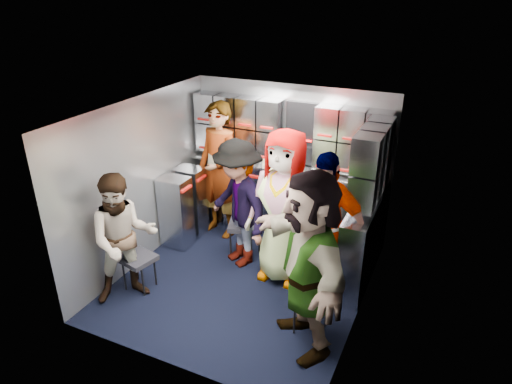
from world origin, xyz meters
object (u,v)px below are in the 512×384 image
at_px(jump_seat_mid_right, 324,257).
at_px(attendant_arc_b, 238,204).
at_px(jump_seat_near_left, 138,260).
at_px(jump_seat_center, 289,240).
at_px(attendant_standing, 219,171).
at_px(attendant_arc_a, 124,239).
at_px(jump_seat_near_right, 311,301).
at_px(jump_seat_mid_left, 245,226).
at_px(attendant_arc_e, 308,263).
at_px(attendant_arc_d, 322,226).
at_px(attendant_arc_c, 284,207).

bearing_deg(jump_seat_mid_right, attendant_arc_b, -179.55).
xyz_separation_m(jump_seat_near_left, jump_seat_center, (1.44, 1.11, 0.02)).
bearing_deg(attendant_standing, jump_seat_center, -6.80).
bearing_deg(attendant_arc_b, attendant_arc_a, -92.47).
xyz_separation_m(jump_seat_center, jump_seat_near_right, (0.62, -0.97, -0.02)).
bearing_deg(jump_seat_mid_left, attendant_arc_a, -121.01).
height_order(attendant_arc_a, attendant_arc_e, attendant_arc_e).
bearing_deg(jump_seat_mid_right, attendant_arc_d, -90.00).
bearing_deg(attendant_arc_d, attendant_arc_b, 172.02).
bearing_deg(jump_seat_near_right, attendant_arc_b, 145.91).
distance_m(jump_seat_mid_left, attendant_arc_a, 1.61).
distance_m(jump_seat_mid_left, attendant_arc_c, 0.85).
distance_m(attendant_arc_b, attendant_arc_c, 0.64).
xyz_separation_m(attendant_standing, attendant_arc_a, (-0.23, -1.74, -0.20)).
relative_size(attendant_standing, attendant_arc_c, 1.02).
bearing_deg(jump_seat_center, jump_seat_mid_right, -13.06).
relative_size(attendant_arc_b, attendant_arc_d, 0.95).
distance_m(attendant_arc_b, attendant_arc_d, 1.14).
distance_m(attendant_standing, attendant_arc_e, 2.43).
relative_size(jump_seat_mid_right, jump_seat_near_right, 0.95).
xyz_separation_m(jump_seat_mid_right, attendant_arc_c, (-0.50, -0.06, 0.58)).
bearing_deg(attendant_arc_e, jump_seat_mid_left, -175.36).
xyz_separation_m(jump_seat_near_right, attendant_arc_b, (-1.25, 0.85, 0.45)).
bearing_deg(jump_seat_mid_left, jump_seat_near_right, -39.39).
relative_size(jump_seat_near_left, attendant_standing, 0.23).
height_order(jump_seat_near_right, attendant_standing, attendant_standing).
bearing_deg(attendant_arc_d, jump_seat_near_right, -78.95).
height_order(attendant_arc_a, attendant_arc_b, attendant_arc_b).
distance_m(jump_seat_mid_left, attendant_standing, 0.88).
xyz_separation_m(attendant_arc_a, attendant_arc_d, (1.93, 1.00, 0.11)).
bearing_deg(jump_seat_near_left, jump_seat_mid_left, 55.25).
xyz_separation_m(jump_seat_mid_right, attendant_standing, (-1.70, 0.57, 0.60)).
height_order(jump_seat_mid_left, attendant_arc_e, attendant_arc_e).
height_order(attendant_arc_c, attendant_arc_d, attendant_arc_c).
xyz_separation_m(jump_seat_center, attendant_arc_d, (0.50, -0.30, 0.47)).
bearing_deg(attendant_arc_e, attendant_arc_b, -170.76).
height_order(attendant_standing, attendant_arc_d, attendant_standing).
distance_m(jump_seat_center, attendant_arc_e, 1.41).
height_order(attendant_standing, attendant_arc_a, attendant_standing).
xyz_separation_m(jump_seat_mid_left, attendant_standing, (-0.58, 0.40, 0.53)).
bearing_deg(attendant_arc_d, jump_seat_near_left, -156.48).
relative_size(jump_seat_mid_left, jump_seat_center, 1.07).
bearing_deg(jump_seat_near_left, jump_seat_near_right, 3.93).
bearing_deg(attendant_arc_a, attendant_standing, 38.36).
distance_m(jump_seat_center, jump_seat_mid_right, 0.51).
height_order(jump_seat_mid_right, attendant_arc_b, attendant_arc_b).
xyz_separation_m(jump_seat_mid_right, attendant_arc_d, (-0.00, -0.18, 0.51)).
distance_m(attendant_arc_b, attendant_arc_e, 1.62).
relative_size(jump_seat_mid_right, attendant_arc_e, 0.22).
height_order(attendant_arc_d, attendant_arc_e, attendant_arc_e).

